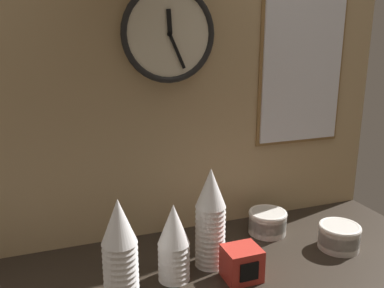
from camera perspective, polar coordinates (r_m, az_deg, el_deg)
name	(u,v)px	position (r m, az deg, el deg)	size (l,w,h in m)	color
ground_plane	(195,273)	(1.27, 0.42, -17.64)	(1.60, 0.56, 0.04)	black
wall_tiled_back	(167,80)	(1.33, -3.59, 8.91)	(1.60, 0.03, 1.05)	tan
cup_stack_center_left	(120,253)	(1.06, -10.07, -14.81)	(0.09, 0.09, 0.29)	white
cup_stack_center_right	(210,218)	(1.20, 2.61, -10.31)	(0.09, 0.09, 0.30)	white
cup_stack_center	(174,242)	(1.15, -2.59, -13.62)	(0.09, 0.09, 0.23)	white
bowl_stack_far_right	(339,236)	(1.42, 19.95, -12.00)	(0.13, 0.13, 0.08)	beige
bowl_stack_right	(267,221)	(1.45, 10.55, -10.62)	(0.13, 0.13, 0.08)	beige
wall_clock	(169,34)	(1.29, -3.27, 15.15)	(0.30, 0.03, 0.30)	beige
menu_board	(302,72)	(1.53, 15.18, 9.75)	(0.35, 0.01, 0.52)	olive
napkin_dispenser	(242,263)	(1.19, 7.00, -16.30)	(0.10, 0.09, 0.09)	red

